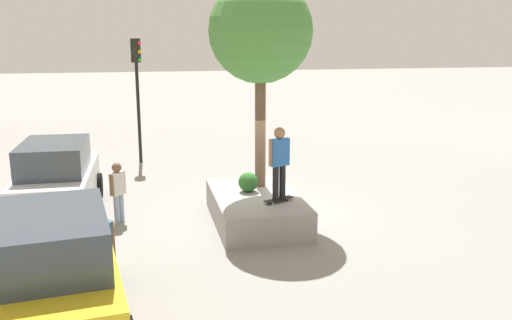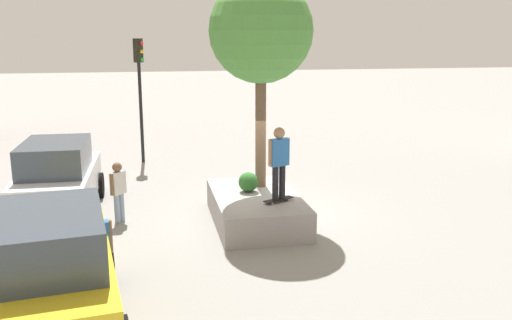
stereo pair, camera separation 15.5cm
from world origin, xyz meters
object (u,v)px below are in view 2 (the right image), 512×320
object	(u,v)px
skateboard	(279,200)
taxi_cab	(52,270)
skateboarder	(279,158)
sedan_parked	(58,177)
traffic_light_corner	(140,79)
passerby_with_bag	(96,247)
planter_ledge	(256,208)
bystander_watching	(118,188)
plaza_tree	(261,32)

from	to	relation	value
skateboard	taxi_cab	xyz separation A→B (m)	(-3.81, 4.61, 0.26)
skateboarder	sedan_parked	size ratio (longest dim) A/B	0.41
taxi_cab	skateboard	bearing A→B (deg)	-50.43
taxi_cab	traffic_light_corner	world-z (taller)	traffic_light_corner
passerby_with_bag	planter_ledge	bearing A→B (deg)	-45.42
traffic_light_corner	bystander_watching	distance (m)	7.16
skateboard	taxi_cab	world-z (taller)	taxi_cab
bystander_watching	taxi_cab	bearing A→B (deg)	171.42
plaza_tree	passerby_with_bag	size ratio (longest dim) A/B	3.12
sedan_parked	skateboard	bearing A→B (deg)	-113.62
skateboarder	skateboard	bearing A→B (deg)	-172.87
planter_ledge	skateboard	bearing A→B (deg)	-149.68
planter_ledge	bystander_watching	distance (m)	3.52
plaza_tree	skateboard	xyz separation A→B (m)	(-1.48, -0.14, -3.95)
traffic_light_corner	plaza_tree	bearing A→B (deg)	-155.10
skateboard	passerby_with_bag	size ratio (longest dim) A/B	0.47
passerby_with_bag	taxi_cab	bearing A→B (deg)	148.54
planter_ledge	bystander_watching	xyz separation A→B (m)	(0.68, 3.41, 0.54)
planter_ledge	sedan_parked	xyz separation A→B (m)	(1.65, 4.99, 0.65)
plaza_tree	planter_ledge	bearing A→B (deg)	160.18
skateboarder	taxi_cab	bearing A→B (deg)	129.57
bystander_watching	passerby_with_bag	size ratio (longest dim) A/B	0.91
bystander_watching	plaza_tree	bearing A→B (deg)	-88.50
sedan_parked	bystander_watching	size ratio (longest dim) A/B	2.75
taxi_cab	bystander_watching	bearing A→B (deg)	-8.58
taxi_cab	sedan_parked	xyz separation A→B (m)	(6.17, 0.80, -0.03)
taxi_cab	bystander_watching	size ratio (longest dim) A/B	2.93
taxi_cab	bystander_watching	xyz separation A→B (m)	(5.20, -0.78, -0.13)
skateboarder	passerby_with_bag	bearing A→B (deg)	125.24
skateboard	sedan_parked	bearing A→B (deg)	66.38
taxi_cab	sedan_parked	world-z (taller)	taxi_cab
skateboard	bystander_watching	xyz separation A→B (m)	(1.39, 3.83, 0.12)
skateboard	sedan_parked	distance (m)	5.91
skateboard	traffic_light_corner	size ratio (longest dim) A/B	0.18
skateboarder	traffic_light_corner	xyz separation A→B (m)	(8.18, 3.24, 1.29)
planter_ledge	taxi_cab	distance (m)	6.20
plaza_tree	skateboard	size ratio (longest dim) A/B	6.60
skateboard	skateboarder	xyz separation A→B (m)	(0.00, 0.00, 1.03)
skateboarder	planter_ledge	bearing A→B (deg)	30.32
planter_ledge	traffic_light_corner	bearing A→B (deg)	20.74
skateboarder	bystander_watching	bearing A→B (deg)	70.06
plaza_tree	skateboarder	size ratio (longest dim) A/B	3.06
bystander_watching	skateboard	bearing A→B (deg)	-109.94
passerby_with_bag	sedan_parked	bearing A→B (deg)	15.00
plaza_tree	taxi_cab	xyz separation A→B (m)	(-5.29, 4.47, -3.70)
bystander_watching	traffic_light_corner	bearing A→B (deg)	-4.90
plaza_tree	sedan_parked	distance (m)	6.51
skateboarder	passerby_with_bag	world-z (taller)	skateboarder
planter_ledge	sedan_parked	world-z (taller)	sedan_parked
taxi_cab	passerby_with_bag	world-z (taller)	taxi_cab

